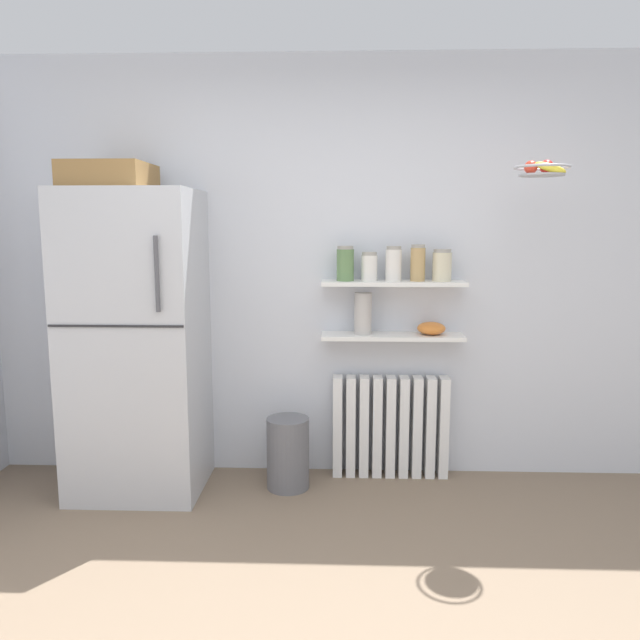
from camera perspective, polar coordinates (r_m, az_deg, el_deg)
name	(u,v)px	position (r m, az deg, el deg)	size (l,w,h in m)	color
ground_plane	(337,611)	(2.80, 1.56, -25.44)	(7.04, 7.04, 0.00)	#7A6651
back_wall	(340,270)	(3.88, 1.85, 4.65)	(7.04, 0.10, 2.60)	silver
refrigerator	(136,338)	(3.76, -16.74, -1.62)	(0.75, 0.67, 1.93)	#B7BABF
radiator	(390,426)	(3.96, 6.54, -9.81)	(0.72, 0.12, 0.64)	white
wall_shelf_lower	(392,336)	(3.78, 6.73, -1.52)	(0.87, 0.22, 0.03)	white
wall_shelf_upper	(393,283)	(3.74, 6.82, 3.43)	(0.87, 0.22, 0.03)	white
storage_jar_0	(345,264)	(3.72, 2.37, 5.25)	(0.11, 0.11, 0.21)	#5B7F4C
storage_jar_1	(369,267)	(3.72, 4.61, 4.96)	(0.10, 0.10, 0.17)	silver
storage_jar_2	(394,264)	(3.73, 6.85, 5.20)	(0.10, 0.10, 0.21)	silver
storage_jar_3	(418,263)	(3.75, 9.08, 5.25)	(0.09, 0.09, 0.22)	tan
storage_jar_4	(442,265)	(3.77, 11.27, 5.00)	(0.11, 0.11, 0.19)	beige
vase	(363,314)	(3.75, 4.01, 0.60)	(0.11, 0.11, 0.26)	#B2ADA8
shelf_bowl	(431,328)	(3.80, 10.30, -0.77)	(0.17, 0.17, 0.08)	orange
trash_bin	(288,453)	(3.80, -3.00, -12.25)	(0.26, 0.26, 0.44)	slate
hanging_fruit_basket	(542,169)	(3.53, 19.96, 13.07)	(0.29, 0.29, 0.09)	#B2B2B7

